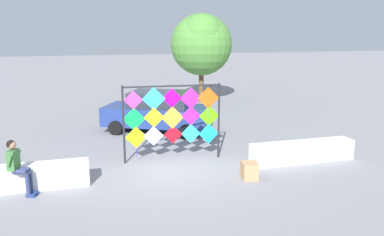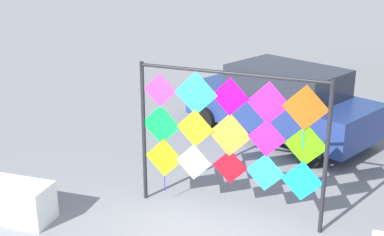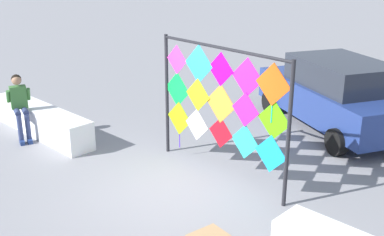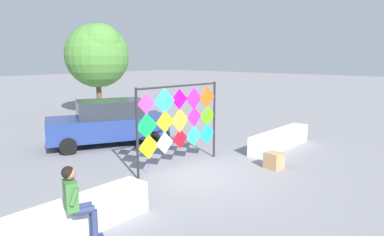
{
  "view_description": "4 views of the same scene",
  "coord_description": "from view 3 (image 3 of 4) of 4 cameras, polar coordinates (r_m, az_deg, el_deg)",
  "views": [
    {
      "loc": [
        -2.59,
        -11.28,
        4.26
      ],
      "look_at": [
        0.79,
        0.69,
        1.48
      ],
      "focal_mm": 36.86,
      "sensor_mm": 36.0,
      "label": 1
    },
    {
      "loc": [
        2.12,
        -6.91,
        4.55
      ],
      "look_at": [
        -0.36,
        0.76,
        1.77
      ],
      "focal_mm": 49.51,
      "sensor_mm": 36.0,
      "label": 2
    },
    {
      "loc": [
        5.66,
        -5.36,
        4.11
      ],
      "look_at": [
        0.2,
        0.25,
        1.36
      ],
      "focal_mm": 44.33,
      "sensor_mm": 36.0,
      "label": 3
    },
    {
      "loc": [
        -7.31,
        -6.0,
        3.34
      ],
      "look_at": [
        0.16,
        0.46,
        1.6
      ],
      "focal_mm": 32.37,
      "sensor_mm": 36.0,
      "label": 4
    }
  ],
  "objects": [
    {
      "name": "parked_car",
      "position": [
        12.03,
        17.01,
        2.84
      ],
      "size": [
        4.81,
        3.7,
        1.72
      ],
      "color": "navy",
      "rests_on": "ground"
    },
    {
      "name": "ground",
      "position": [
        8.82,
        -2.08,
        -8.49
      ],
      "size": [
        120.0,
        120.0,
        0.0
      ],
      "primitive_type": "plane",
      "color": "gray"
    },
    {
      "name": "kite_display_rack",
      "position": [
        8.76,
        3.46,
        2.28
      ],
      "size": [
        3.22,
        0.3,
        2.55
      ],
      "color": "#232328",
      "rests_on": "ground"
    },
    {
      "name": "seated_vendor",
      "position": [
        11.45,
        -20.03,
        1.79
      ],
      "size": [
        0.71,
        0.58,
        1.51
      ],
      "color": "navy",
      "rests_on": "ground"
    },
    {
      "name": "plaza_ledge_left",
      "position": [
        11.81,
        -17.74,
        -0.28
      ],
      "size": [
        3.56,
        0.62,
        0.67
      ],
      "primitive_type": "cube",
      "color": "white",
      "rests_on": "ground"
    }
  ]
}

